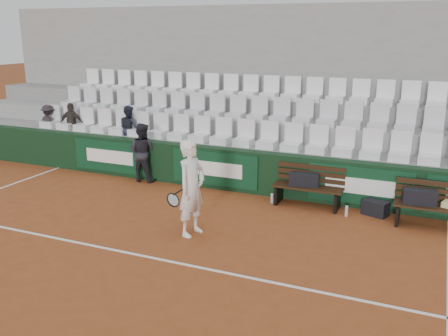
# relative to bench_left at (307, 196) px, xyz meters

# --- Properties ---
(ground) EXTENTS (80.00, 80.00, 0.00)m
(ground) POSITION_rel_bench_left_xyz_m (-2.15, -3.56, -0.23)
(ground) COLOR brown
(ground) RESTS_ON ground
(court_baseline) EXTENTS (18.00, 0.06, 0.01)m
(court_baseline) POSITION_rel_bench_left_xyz_m (-2.15, -3.56, -0.22)
(court_baseline) COLOR white
(court_baseline) RESTS_ON ground
(back_barrier) EXTENTS (18.00, 0.34, 1.00)m
(back_barrier) POSITION_rel_bench_left_xyz_m (-2.08, 0.43, 0.28)
(back_barrier) COLOR black
(back_barrier) RESTS_ON ground
(grandstand_tier_front) EXTENTS (18.00, 0.95, 1.00)m
(grandstand_tier_front) POSITION_rel_bench_left_xyz_m (-2.15, 1.06, 0.28)
(grandstand_tier_front) COLOR gray
(grandstand_tier_front) RESTS_ON ground
(grandstand_tier_mid) EXTENTS (18.00, 0.95, 1.45)m
(grandstand_tier_mid) POSITION_rel_bench_left_xyz_m (-2.15, 2.01, 0.50)
(grandstand_tier_mid) COLOR #999996
(grandstand_tier_mid) RESTS_ON ground
(grandstand_tier_back) EXTENTS (18.00, 0.95, 1.90)m
(grandstand_tier_back) POSITION_rel_bench_left_xyz_m (-2.15, 2.96, 0.72)
(grandstand_tier_back) COLOR gray
(grandstand_tier_back) RESTS_ON ground
(grandstand_rear_wall) EXTENTS (18.00, 0.30, 4.40)m
(grandstand_rear_wall) POSITION_rel_bench_left_xyz_m (-2.15, 3.59, 1.98)
(grandstand_rear_wall) COLOR gray
(grandstand_rear_wall) RESTS_ON ground
(seat_row_front) EXTENTS (11.90, 0.44, 0.63)m
(seat_row_front) POSITION_rel_bench_left_xyz_m (-2.15, 0.89, 1.09)
(seat_row_front) COLOR white
(seat_row_front) RESTS_ON grandstand_tier_front
(seat_row_mid) EXTENTS (11.90, 0.44, 0.63)m
(seat_row_mid) POSITION_rel_bench_left_xyz_m (-2.15, 1.84, 1.54)
(seat_row_mid) COLOR silver
(seat_row_mid) RESTS_ON grandstand_tier_mid
(seat_row_back) EXTENTS (11.90, 0.44, 0.63)m
(seat_row_back) POSITION_rel_bench_left_xyz_m (-2.15, 2.79, 1.99)
(seat_row_back) COLOR white
(seat_row_back) RESTS_ON grandstand_tier_back
(bench_left) EXTENTS (1.50, 0.56, 0.45)m
(bench_left) POSITION_rel_bench_left_xyz_m (0.00, 0.00, 0.00)
(bench_left) COLOR #321D0F
(bench_left) RESTS_ON ground
(bench_right) EXTENTS (1.50, 0.56, 0.45)m
(bench_right) POSITION_rel_bench_left_xyz_m (2.55, -0.25, 0.00)
(bench_right) COLOR #341E0F
(bench_right) RESTS_ON ground
(sports_bag_left) EXTENTS (0.67, 0.40, 0.27)m
(sports_bag_left) POSITION_rel_bench_left_xyz_m (-0.11, 0.04, 0.36)
(sports_bag_left) COLOR black
(sports_bag_left) RESTS_ON bench_left
(sports_bag_right) EXTENTS (0.65, 0.37, 0.29)m
(sports_bag_right) POSITION_rel_bench_left_xyz_m (2.26, -0.22, 0.37)
(sports_bag_right) COLOR black
(sports_bag_right) RESTS_ON bench_right
(sports_bag_ground) EXTENTS (0.58, 0.46, 0.31)m
(sports_bag_ground) POSITION_rel_bench_left_xyz_m (1.43, 0.04, -0.07)
(sports_bag_ground) COLOR black
(sports_bag_ground) RESTS_ON ground
(water_bottle_near) EXTENTS (0.06, 0.06, 0.22)m
(water_bottle_near) POSITION_rel_bench_left_xyz_m (-0.77, -0.10, -0.11)
(water_bottle_near) COLOR silver
(water_bottle_near) RESTS_ON ground
(water_bottle_far) EXTENTS (0.06, 0.06, 0.23)m
(water_bottle_far) POSITION_rel_bench_left_xyz_m (0.90, -0.29, -0.11)
(water_bottle_far) COLOR #ADBBC4
(water_bottle_far) RESTS_ON ground
(tennis_player) EXTENTS (0.77, 0.73, 1.81)m
(tennis_player) POSITION_rel_bench_left_xyz_m (-1.61, -2.36, 0.68)
(tennis_player) COLOR white
(tennis_player) RESTS_ON ground
(ball_kid) EXTENTS (0.74, 0.58, 1.49)m
(ball_kid) POSITION_rel_bench_left_xyz_m (-4.32, 0.21, 0.52)
(ball_kid) COLOR black
(ball_kid) RESTS_ON ground
(spectator_a) EXTENTS (0.78, 0.56, 1.09)m
(spectator_a) POSITION_rel_bench_left_xyz_m (-7.95, 0.94, 1.32)
(spectator_a) COLOR black
(spectator_a) RESTS_ON grandstand_tier_front
(spectator_b) EXTENTS (0.75, 0.47, 1.19)m
(spectator_b) POSITION_rel_bench_left_xyz_m (-7.11, 0.94, 1.37)
(spectator_b) COLOR #342E29
(spectator_b) RESTS_ON grandstand_tier_front
(spectator_c) EXTENTS (0.73, 0.65, 1.23)m
(spectator_c) POSITION_rel_bench_left_xyz_m (-5.17, 0.94, 1.39)
(spectator_c) COLOR #1E232D
(spectator_c) RESTS_ON grandstand_tier_front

